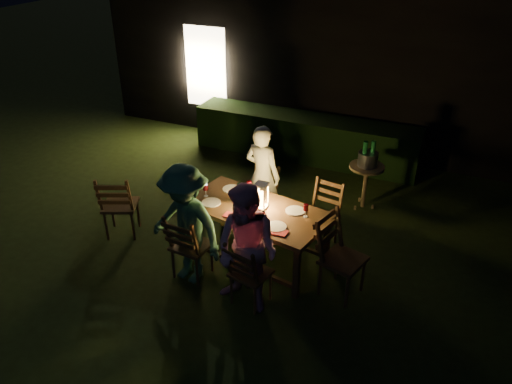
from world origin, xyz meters
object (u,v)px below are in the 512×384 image
at_px(person_opp_right, 247,250).
at_px(dining_table, 256,213).
at_px(chair_near_left, 191,256).
at_px(bottle_table, 240,193).
at_px(ice_bucket, 368,159).
at_px(chair_end, 340,270).
at_px(chair_far_left, 260,206).
at_px(bottle_bucket_b, 372,156).
at_px(side_table, 366,171).
at_px(person_opp_left, 186,225).
at_px(lantern, 261,197).
at_px(chair_spare, 121,215).
at_px(chair_far_right, 320,226).
at_px(chair_near_right, 250,284).
at_px(bottle_bucket_a, 364,157).
at_px(person_house_side, 263,175).

bearing_deg(person_opp_right, dining_table, 118.76).
relative_size(chair_near_left, bottle_table, 3.49).
bearing_deg(ice_bucket, chair_end, -84.17).
bearing_deg(chair_end, person_opp_right, -39.29).
distance_m(chair_far_left, chair_end, 1.85).
bearing_deg(bottle_bucket_b, chair_end, -85.59).
distance_m(side_table, bottle_bucket_b, 0.25).
bearing_deg(person_opp_left, chair_end, 26.09).
bearing_deg(lantern, chair_spare, -171.57).
xyz_separation_m(chair_spare, person_opp_right, (2.26, -0.63, 0.48)).
bearing_deg(dining_table, chair_near_left, -120.16).
bearing_deg(chair_near_left, bottle_bucket_b, 61.80).
height_order(chair_far_right, bottle_bucket_b, bottle_bucket_b).
height_order(chair_far_right, ice_bucket, chair_far_right).
height_order(dining_table, chair_far_left, chair_far_left).
height_order(side_table, ice_bucket, ice_bucket).
xyz_separation_m(dining_table, chair_near_right, (0.30, -0.84, -0.41)).
height_order(chair_far_left, bottle_bucket_a, bottle_bucket_a).
distance_m(ice_bucket, bottle_bucket_a, 0.08).
bearing_deg(dining_table, chair_far_right, 54.47).
bearing_deg(chair_far_left, chair_near_left, 86.34).
bearing_deg(chair_near_right, chair_far_right, 86.73).
bearing_deg(bottle_bucket_a, chair_near_left, -120.89).
bearing_deg(bottle_table, lantern, -1.11).
bearing_deg(ice_bucket, chair_near_left, -121.31).
xyz_separation_m(chair_end, ice_bucket, (-0.22, 2.13, 0.50)).
bearing_deg(chair_spare, chair_far_left, 9.36).
distance_m(dining_table, chair_near_right, 0.98).
bearing_deg(person_opp_left, chair_near_right, 3.24).
distance_m(chair_near_right, side_table, 2.85).
xyz_separation_m(dining_table, person_opp_right, (0.29, -0.89, 0.10)).
xyz_separation_m(chair_near_right, bottle_bucket_b, (0.74, 2.79, 0.60)).
bearing_deg(chair_far_left, person_opp_right, 115.77).
xyz_separation_m(chair_spare, side_table, (2.96, 2.17, 0.32)).
relative_size(dining_table, person_house_side, 1.30).
xyz_separation_m(chair_far_left, person_opp_left, (-0.29, -1.56, 0.51)).
bearing_deg(chair_near_left, dining_table, 52.78).
xyz_separation_m(chair_near_left, bottle_bucket_a, (1.52, 2.54, 0.58)).
distance_m(chair_far_right, bottle_table, 1.27).
xyz_separation_m(chair_far_left, chair_far_right, (0.98, -0.18, 0.01)).
relative_size(chair_near_left, ice_bucket, 3.26).
distance_m(chair_far_right, side_table, 1.33).
distance_m(chair_near_right, chair_spare, 2.34).
relative_size(dining_table, bottle_bucket_a, 6.19).
height_order(chair_spare, bottle_bucket_b, bottle_bucket_b).
bearing_deg(chair_spare, bottle_table, -13.97).
distance_m(chair_near_left, lantern, 1.15).
relative_size(chair_near_left, person_opp_right, 0.62).
xyz_separation_m(chair_near_right, side_table, (0.69, 2.75, 0.35)).
bearing_deg(side_table, person_opp_left, -121.03).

